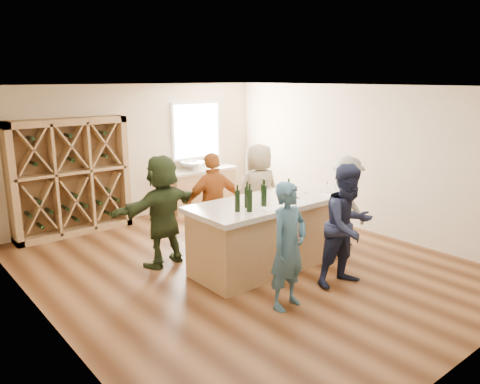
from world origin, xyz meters
TOP-DOWN VIEW (x-y plane):
  - floor at (0.00, 0.00)m, footprint 6.00×7.00m
  - ceiling at (0.00, 0.00)m, footprint 6.00×7.00m
  - wall_back at (0.00, 3.55)m, footprint 6.00×0.10m
  - wall_front at (0.00, -3.55)m, footprint 6.00×0.10m
  - wall_left at (-3.05, 0.00)m, footprint 0.10×7.00m
  - wall_right at (3.05, 0.00)m, footprint 0.10×7.00m
  - window_frame at (1.50, 3.47)m, footprint 1.30×0.06m
  - window_pane at (1.50, 3.44)m, footprint 1.18×0.01m
  - wine_rack at (-1.50, 3.27)m, footprint 2.20×0.45m
  - back_counter_base at (1.40, 3.20)m, footprint 1.60×0.58m
  - back_counter_top at (1.40, 3.20)m, footprint 1.70×0.62m
  - sink at (1.20, 3.20)m, footprint 0.54×0.54m
  - faucet at (1.20, 3.38)m, footprint 0.02×0.02m
  - tasting_counter_base at (0.35, -0.28)m, footprint 2.60×1.00m
  - tasting_counter_top at (0.35, -0.28)m, footprint 2.72×1.12m
  - wine_bottle_a at (-0.48, -0.45)m, footprint 0.10×0.10m
  - wine_bottle_b at (-0.35, -0.56)m, footprint 0.10×0.10m
  - wine_bottle_c at (-0.24, -0.37)m, footprint 0.10×0.10m
  - wine_bottle_d at (0.01, -0.47)m, footprint 0.10×0.10m
  - wine_bottle_e at (0.06, -0.40)m, footprint 0.10×0.10m
  - wine_glass_a at (0.09, -0.75)m, footprint 0.10×0.10m
  - wine_glass_b at (0.58, -0.78)m, footprint 0.07×0.07m
  - wine_glass_d at (0.74, -0.48)m, footprint 0.10×0.10m
  - wine_glass_e at (1.36, -0.55)m, footprint 0.10×0.10m
  - tasting_menu_a at (-0.03, -0.67)m, footprint 0.22×0.28m
  - tasting_menu_b at (0.56, -0.68)m, footprint 0.28×0.36m
  - tasting_menu_c at (1.23, -0.67)m, footprint 0.28×0.33m
  - person_near_left at (-0.45, -1.44)m, footprint 0.66×0.51m
  - person_near_right at (0.69, -1.49)m, footprint 0.92×0.59m
  - person_server at (2.06, -0.40)m, footprint 0.84×1.14m
  - person_far_mid at (-0.06, 0.69)m, footprint 1.10×0.71m
  - person_far_right at (0.99, 0.76)m, footprint 0.94×0.67m
  - person_far_left at (-0.95, 0.84)m, footprint 1.72×0.84m
  - wine_bottle_f at (0.40, -0.58)m, footprint 0.07×0.07m

SIDE VIEW (x-z plane):
  - floor at x=0.00m, z-range -0.10..0.00m
  - back_counter_base at x=1.40m, z-range 0.00..0.86m
  - tasting_counter_base at x=0.35m, z-range 0.00..1.00m
  - person_server at x=2.06m, z-range 0.00..1.60m
  - person_near_left at x=-0.45m, z-range 0.00..1.67m
  - person_far_mid at x=-0.06m, z-range 0.00..1.74m
  - person_near_right at x=0.69m, z-range 0.00..1.78m
  - back_counter_top at x=1.40m, z-range 0.86..0.92m
  - person_far_left at x=-0.95m, z-range 0.00..1.78m
  - person_far_right at x=0.99m, z-range 0.00..1.79m
  - sink at x=1.20m, z-range 0.92..1.11m
  - tasting_counter_top at x=0.35m, z-range 1.00..1.08m
  - faucet at x=1.20m, z-range 0.92..1.22m
  - tasting_menu_a at x=-0.03m, z-range 1.08..1.08m
  - tasting_menu_b at x=0.56m, z-range 1.08..1.08m
  - tasting_menu_c at x=1.23m, z-range 1.08..1.08m
  - wine_rack at x=-1.50m, z-range 0.00..2.20m
  - wine_glass_b at x=0.58m, z-range 1.08..1.25m
  - wine_glass_e at x=1.36m, z-range 1.08..1.28m
  - wine_glass_a at x=0.09m, z-range 1.08..1.28m
  - wine_glass_d at x=0.74m, z-range 1.08..1.28m
  - wine_bottle_f at x=0.40m, z-range 1.08..1.38m
  - wine_bottle_a at x=-0.48m, z-range 1.08..1.39m
  - wine_bottle_c at x=-0.24m, z-range 1.08..1.39m
  - wine_bottle_e at x=0.06m, z-range 1.08..1.40m
  - wine_bottle_d at x=0.01m, z-range 1.08..1.40m
  - wine_bottle_b at x=-0.35m, z-range 1.08..1.41m
  - wall_back at x=0.00m, z-range 0.00..2.80m
  - wall_front at x=0.00m, z-range 0.00..2.80m
  - wall_left at x=-3.05m, z-range 0.00..2.80m
  - wall_right at x=3.05m, z-range 0.00..2.80m
  - window_frame at x=1.50m, z-range 1.10..2.40m
  - window_pane at x=1.50m, z-range 1.16..2.34m
  - ceiling at x=0.00m, z-range 2.80..2.90m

